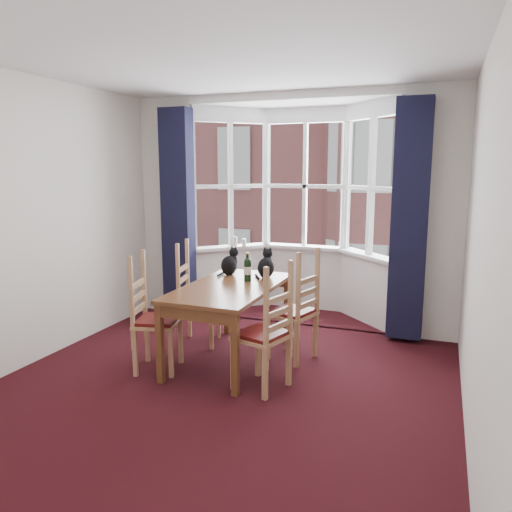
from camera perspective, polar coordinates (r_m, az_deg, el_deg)
The scene contains 21 objects.
floor at distance 4.39m, azimuth -5.33°, elevation -15.90°, with size 4.50×4.50×0.00m, color black.
ceiling at distance 4.05m, azimuth -6.03°, elevation 22.55°, with size 4.50×4.50×0.00m, color white.
wall_left at distance 5.18m, azimuth -25.97°, elevation 3.28°, with size 4.50×4.50×0.00m, color silver.
wall_right at distance 3.59m, azimuth 24.33°, elevation 0.83°, with size 4.50×4.50×0.00m, color silver.
wall_back_pier_left at distance 6.74m, azimuth -9.88°, elevation 5.48°, with size 0.70×0.12×2.80m, color silver.
wall_back_pier_right at distance 5.82m, azimuth 19.53°, elevation 4.35°, with size 0.70×0.12×2.80m, color silver.
bay_window at distance 6.56m, azimuth 5.02°, elevation 5.47°, with size 2.76×0.94×2.80m.
curtain_left at distance 6.47m, azimuth -8.90°, elevation 4.88°, with size 0.38×0.22×2.60m, color black.
curtain_right at distance 5.65m, azimuth 17.13°, elevation 3.82°, with size 0.38×0.22×2.60m, color black.
dining_table at distance 4.97m, azimuth -2.98°, elevation -4.34°, with size 0.85×1.56×0.77m.
chair_left_near at distance 4.90m, azimuth -12.20°, elevation -7.36°, with size 0.49×0.51×0.92m.
chair_left_far at distance 5.55m, azimuth -7.39°, elevation -5.15°, with size 0.48×0.50×0.92m.
chair_right_near at distance 4.35m, azimuth 1.60°, elevation -9.38°, with size 0.50×0.52×0.92m.
chair_right_far at distance 5.03m, azimuth 5.04°, elevation -6.72°, with size 0.50×0.51×0.92m.
cat_left at distance 5.42m, azimuth -3.04°, elevation -0.90°, with size 0.23×0.27×0.32m.
cat_right at distance 5.28m, azimuth 1.16°, elevation -1.14°, with size 0.19×0.25×0.33m.
wine_bottle at distance 5.11m, azimuth -0.97°, elevation -1.44°, with size 0.08×0.08×0.30m.
candle_tall at distance 6.75m, azimuth -2.42°, elevation 1.66°, with size 0.06×0.06×0.13m, color white.
candle_short at distance 6.73m, azimuth -1.39°, elevation 1.54°, with size 0.06×0.06×0.11m, color white.
street at distance 36.70m, azimuth 17.30°, elevation -2.86°, with size 80.00×80.00×0.00m, color #333335.
tenement_building at distance 17.65m, azimuth 15.00°, elevation 8.68°, with size 18.40×7.80×15.20m.
Camera 1 is at (1.75, -3.55, 1.92)m, focal length 35.00 mm.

